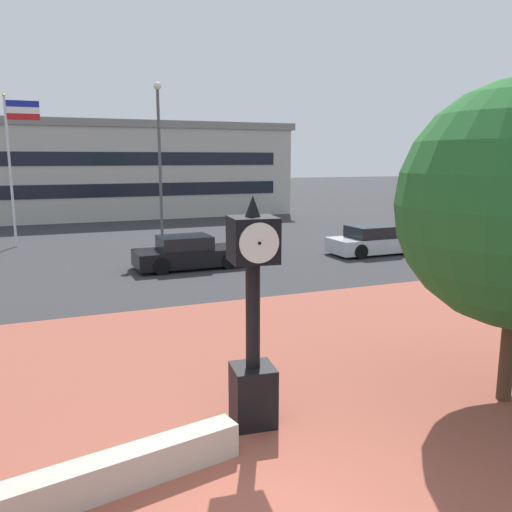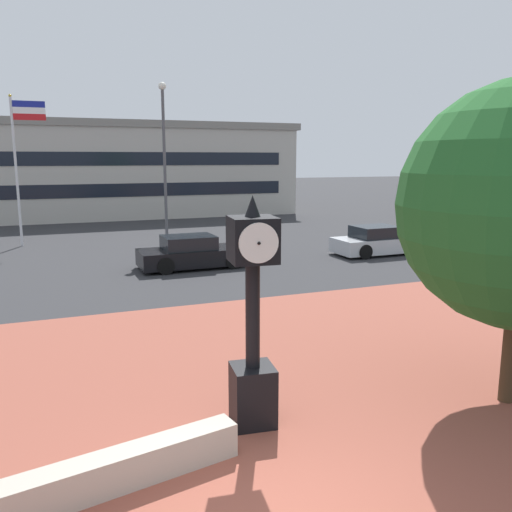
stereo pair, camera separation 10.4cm
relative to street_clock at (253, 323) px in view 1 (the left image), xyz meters
name	(u,v)px [view 1 (the left image)]	position (x,y,z in m)	size (l,w,h in m)	color
plaza_brick_paving	(201,420)	(-0.76, 0.41, -1.70)	(44.00, 13.57, 0.01)	brown
planter_wall	(127,469)	(-2.16, -0.95, -1.45)	(3.20, 0.40, 0.50)	#ADA393
street_clock	(253,323)	(0.00, 0.00, 0.00)	(0.77, 0.82, 3.71)	black
car_street_mid	(189,253)	(2.20, 12.42, -1.13)	(4.33, 1.97, 1.28)	black
car_street_far	(373,241)	(10.69, 12.31, -1.13)	(4.12, 1.95, 1.28)	#B7BABF
flagpole_primary	(13,158)	(-4.18, 20.48, 2.58)	(1.57, 0.14, 7.21)	silver
civic_building	(85,169)	(0.07, 35.39, 1.72)	(29.85, 12.35, 6.82)	#B2ADA3
street_lamp_post	(159,150)	(2.22, 17.53, 2.91)	(0.36, 0.36, 7.69)	#4C4C51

